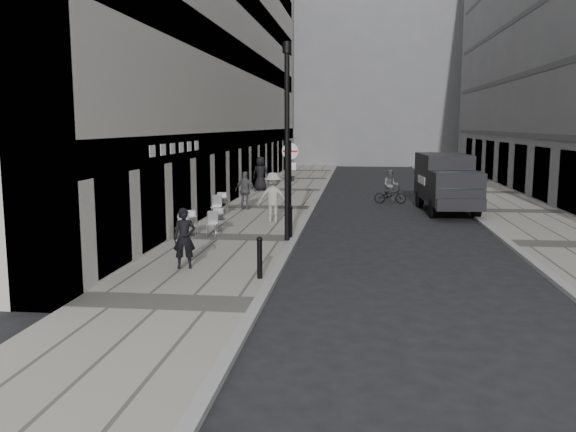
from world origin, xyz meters
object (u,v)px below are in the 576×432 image
walking_man (184,238)px  sign_post (290,175)px  panel_van (446,180)px  cyclist (390,190)px  lamppost (287,132)px

walking_man → sign_post: size_ratio=0.50×
panel_van → cyclist: bearing=126.3°
cyclist → sign_post: bearing=-109.0°
walking_man → cyclist: bearing=55.1°
sign_post → cyclist: size_ratio=1.92×
panel_van → sign_post: bearing=-134.7°
walking_man → cyclist: size_ratio=0.95×
walking_man → sign_post: sign_post is taller
cyclist → lamppost: bearing=-107.3°
sign_post → panel_van: (6.19, 7.17, -0.76)m
walking_man → panel_van: (8.40, 12.37, 0.52)m
walking_man → lamppost: bearing=49.7°
sign_post → lamppost: (0.00, -0.94, 1.44)m
walking_man → panel_van: panel_van is taller
walking_man → panel_van: bearing=43.0°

